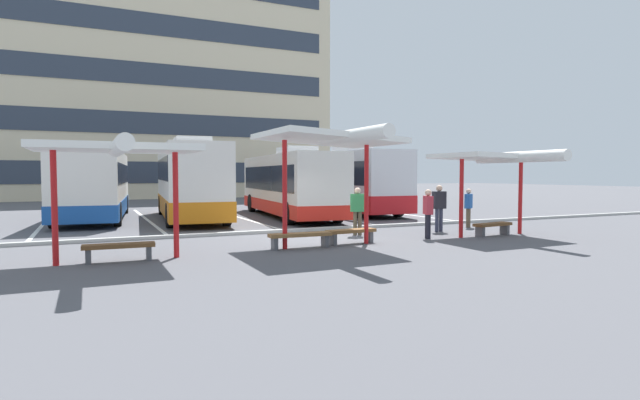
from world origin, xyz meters
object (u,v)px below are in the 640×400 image
at_px(waiting_passenger_3, 439,204).
at_px(waiting_passenger_2, 358,208).
at_px(waiting_shelter_2, 498,159).
at_px(bench_3, 493,226).
at_px(coach_bus_1, 190,183).
at_px(waiting_passenger_0, 428,210).
at_px(waiting_passenger_1, 468,205).
at_px(coach_bus_2, 289,185).
at_px(waiting_shelter_1, 331,141).
at_px(coach_bus_3, 341,182).
at_px(bench_2, 351,233).
at_px(waiting_shelter_0, 117,151).
at_px(bench_0, 119,248).
at_px(bench_1, 300,237).
at_px(coach_bus_0, 94,185).

bearing_deg(waiting_passenger_3, waiting_passenger_2, 174.40).
distance_m(waiting_shelter_2, bench_3, 2.35).
relative_size(coach_bus_1, bench_3, 6.40).
height_order(waiting_passenger_0, waiting_passenger_1, waiting_passenger_0).
bearing_deg(coach_bus_2, waiting_shelter_1, -104.77).
bearing_deg(coach_bus_2, waiting_shelter_2, -71.25).
distance_m(coach_bus_1, coach_bus_2, 4.88).
xyz_separation_m(coach_bus_3, bench_2, (-5.97, -12.34, -1.37)).
bearing_deg(waiting_shelter_0, waiting_shelter_1, 1.62).
distance_m(waiting_shelter_1, bench_2, 2.97).
distance_m(coach_bus_1, bench_0, 11.61).
bearing_deg(waiting_passenger_1, waiting_passenger_3, -160.89).
height_order(bench_2, bench_3, same).
relative_size(coach_bus_1, waiting_passenger_1, 6.59).
height_order(waiting_shelter_0, waiting_shelter_2, waiting_shelter_0).
distance_m(waiting_shelter_1, bench_1, 2.94).
height_order(waiting_shelter_0, bench_3, waiting_shelter_0).
xyz_separation_m(bench_2, waiting_passenger_3, (4.57, 1.52, 0.69)).
height_order(waiting_shelter_0, waiting_passenger_1, waiting_shelter_0).
xyz_separation_m(bench_2, waiting_passenger_0, (2.93, 0.02, 0.62)).
relative_size(bench_3, waiting_passenger_0, 0.98).
distance_m(coach_bus_2, waiting_shelter_0, 13.75).
bearing_deg(coach_bus_1, waiting_passenger_2, -63.88).
bearing_deg(bench_2, coach_bus_3, 64.16).
xyz_separation_m(waiting_shelter_1, waiting_passenger_2, (2.15, 2.28, -2.15)).
bearing_deg(coach_bus_1, waiting_passenger_3, -49.91).
relative_size(coach_bus_2, waiting_passenger_2, 6.68).
distance_m(waiting_shelter_1, waiting_passenger_2, 3.80).
relative_size(coach_bus_0, waiting_shelter_0, 2.40).
relative_size(bench_0, waiting_shelter_1, 0.34).
bearing_deg(coach_bus_1, bench_2, -74.10).
bearing_deg(waiting_shelter_2, bench_2, 174.74).
bearing_deg(waiting_shelter_1, waiting_shelter_0, -178.38).
bearing_deg(coach_bus_3, waiting_passenger_3, -97.41).
bearing_deg(coach_bus_0, coach_bus_3, -0.34).
bearing_deg(bench_2, waiting_passenger_2, 55.75).
xyz_separation_m(coach_bus_0, bench_1, (5.30, -12.63, -1.31)).
bearing_deg(waiting_shelter_1, waiting_shelter_2, -0.57).
bearing_deg(waiting_shelter_0, bench_0, 90.00).
height_order(coach_bus_0, coach_bus_1, coach_bus_1).
bearing_deg(bench_0, waiting_shelter_1, -0.26).
bearing_deg(waiting_shelter_0, coach_bus_1, 71.48).
height_order(bench_0, bench_3, same).
distance_m(bench_3, waiting_passenger_0, 2.63).
distance_m(waiting_shelter_0, bench_0, 2.39).
relative_size(bench_1, waiting_shelter_2, 0.43).
bearing_deg(coach_bus_2, waiting_shelter_0, -128.76).
height_order(waiting_shelter_1, waiting_shelter_2, waiting_shelter_1).
distance_m(bench_1, bench_3, 7.26).
xyz_separation_m(coach_bus_2, bench_2, (-1.87, -10.08, -1.27)).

